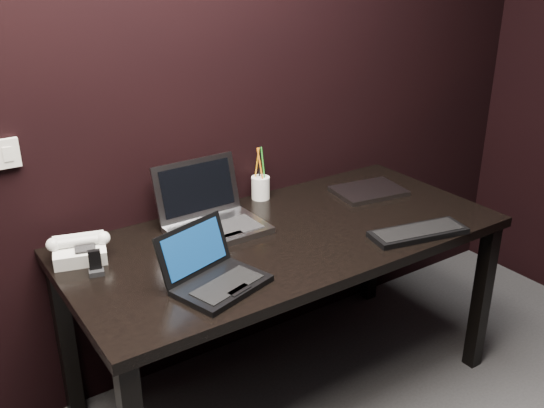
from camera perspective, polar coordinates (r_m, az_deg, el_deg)
wall_back at (r=2.36m, az=-10.33°, el=11.43°), size 4.00×0.00×4.00m
desk at (r=2.38m, az=1.37°, el=-4.41°), size 1.70×0.80×0.74m
netbook at (r=1.99m, az=-5.49°, el=-6.62°), size 0.35×0.33×0.19m
silver_laptop at (r=2.37m, az=-5.63°, el=-1.31°), size 0.37×0.33×0.25m
ext_keyboard at (r=2.39m, az=13.60°, el=-2.61°), size 0.40×0.21×0.02m
closed_laptop at (r=2.75m, az=9.08°, el=1.22°), size 0.33×0.26×0.02m
desk_phone at (r=2.24m, az=-17.65°, el=-4.09°), size 0.22×0.21×0.11m
mobile_phone at (r=2.14m, az=-16.27°, el=-5.55°), size 0.06×0.05×0.09m
pen_cup at (r=2.65m, az=-1.09°, el=1.64°), size 0.09×0.09×0.23m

